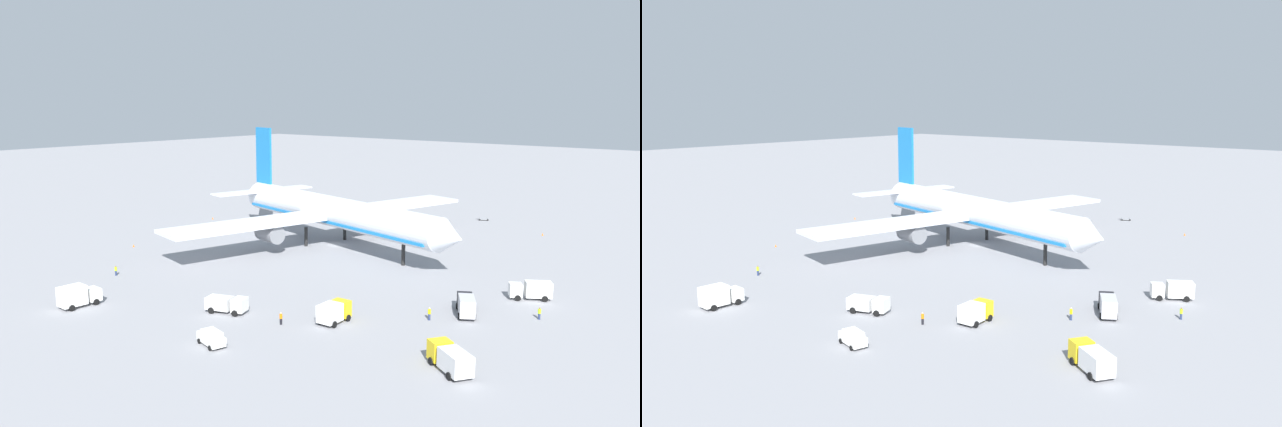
% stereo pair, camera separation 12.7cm
% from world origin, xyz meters
% --- Properties ---
extents(ground_plane, '(600.00, 600.00, 0.00)m').
position_xyz_m(ground_plane, '(0.00, 0.00, 0.00)').
color(ground_plane, gray).
extents(airliner, '(68.06, 71.17, 23.03)m').
position_xyz_m(airliner, '(-1.34, 0.25, 6.83)').
color(airliner, silver).
rests_on(airliner, ground).
extents(service_truck_0, '(5.33, 6.87, 2.85)m').
position_xyz_m(service_truck_0, '(41.13, -22.23, 1.54)').
color(service_truck_0, black).
rests_on(service_truck_0, ground).
extents(service_truck_1, '(6.85, 5.59, 2.74)m').
position_xyz_m(service_truck_1, '(48.68, -40.60, 1.56)').
color(service_truck_1, yellow).
rests_on(service_truck_1, ground).
extents(service_truck_2, '(2.88, 5.94, 3.24)m').
position_xyz_m(service_truck_2, '(-3.67, -54.88, 1.69)').
color(service_truck_2, white).
rests_on(service_truck_2, ground).
extents(service_truck_3, '(6.22, 5.06, 2.78)m').
position_xyz_m(service_truck_3, '(45.32, -9.51, 1.52)').
color(service_truck_3, white).
rests_on(service_truck_3, ground).
extents(service_truck_4, '(6.23, 4.11, 2.31)m').
position_xyz_m(service_truck_4, '(14.78, -42.81, 1.30)').
color(service_truck_4, white).
rests_on(service_truck_4, ground).
extents(service_truck_5, '(2.90, 5.14, 2.82)m').
position_xyz_m(service_truck_5, '(29.00, -36.50, 1.58)').
color(service_truck_5, yellow).
rests_on(service_truck_5, ground).
extents(service_van, '(4.64, 2.85, 1.97)m').
position_xyz_m(service_van, '(22.62, -52.39, 1.03)').
color(service_van, white).
rests_on(service_van, ground).
extents(baggage_cart_0, '(3.03, 2.52, 0.40)m').
position_xyz_m(baggage_cart_0, '(10.97, 45.38, 0.27)').
color(baggage_cart_0, gray).
rests_on(baggage_cart_0, ground).
extents(baggage_cart_1, '(2.07, 3.10, 1.28)m').
position_xyz_m(baggage_cart_1, '(-17.41, 51.03, 0.71)').
color(baggage_cart_1, '#595B60').
rests_on(baggage_cart_1, ground).
extents(ground_worker_0, '(0.56, 0.56, 1.78)m').
position_xyz_m(ground_worker_0, '(38.30, -27.32, 0.91)').
color(ground_worker_0, navy).
rests_on(ground_worker_0, ground).
extents(ground_worker_1, '(0.56, 0.56, 1.68)m').
position_xyz_m(ground_worker_1, '(24.00, -41.50, 0.85)').
color(ground_worker_1, black).
rests_on(ground_worker_1, ground).
extents(ground_worker_2, '(0.56, 0.56, 1.70)m').
position_xyz_m(ground_worker_2, '(49.68, -17.47, 0.86)').
color(ground_worker_2, navy).
rests_on(ground_worker_2, ground).
extents(ground_worker_3, '(0.47, 0.47, 1.70)m').
position_xyz_m(ground_worker_3, '(-14.18, -41.78, 0.87)').
color(ground_worker_3, navy).
rests_on(ground_worker_3, ground).
extents(traffic_cone_0, '(0.36, 0.36, 0.55)m').
position_xyz_m(traffic_cone_0, '(29.16, 36.77, 0.28)').
color(traffic_cone_0, orange).
rests_on(traffic_cone_0, ground).
extents(traffic_cone_1, '(0.36, 0.36, 0.55)m').
position_xyz_m(traffic_cone_1, '(-41.35, 3.28, 0.28)').
color(traffic_cone_1, orange).
rests_on(traffic_cone_1, ground).
extents(traffic_cone_2, '(0.36, 0.36, 0.55)m').
position_xyz_m(traffic_cone_2, '(-30.34, -27.22, 0.28)').
color(traffic_cone_2, orange).
rests_on(traffic_cone_2, ground).
extents(traffic_cone_3, '(0.36, 0.36, 0.55)m').
position_xyz_m(traffic_cone_3, '(-39.74, -14.68, 0.28)').
color(traffic_cone_3, orange).
rests_on(traffic_cone_3, ground).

